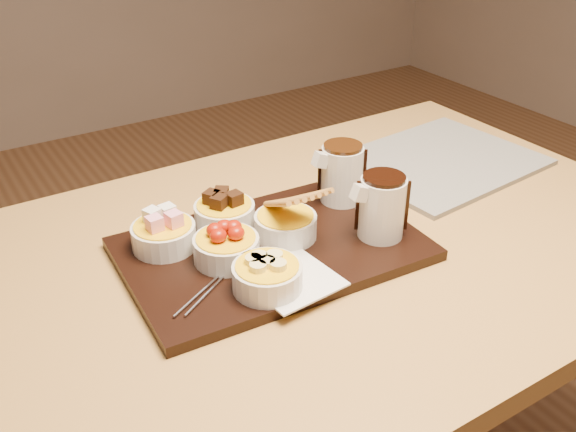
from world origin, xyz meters
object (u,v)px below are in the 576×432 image
bowl_strawberries (226,249)px  newspaper (440,161)px  pitcher_dark_chocolate (382,208)px  serving_board (272,249)px  pitcher_milk_chocolate (342,174)px  dining_table (329,287)px

bowl_strawberries → newspaper: 0.55m
pitcher_dark_chocolate → serving_board: bearing=160.0°
bowl_strawberries → pitcher_milk_chocolate: 0.27m
serving_board → newspaper: 0.47m
pitcher_milk_chocolate → dining_table: bearing=-132.0°
serving_board → pitcher_milk_chocolate: pitcher_milk_chocolate is taller
serving_board → newspaper: size_ratio=1.23×
dining_table → pitcher_milk_chocolate: pitcher_milk_chocolate is taller
serving_board → newspaper: serving_board is taller
bowl_strawberries → newspaper: (0.54, 0.10, -0.03)m
pitcher_milk_chocolate → newspaper: (0.28, 0.04, -0.06)m
serving_board → bowl_strawberries: bowl_strawberries is taller
dining_table → newspaper: (0.36, 0.12, 0.10)m
dining_table → pitcher_dark_chocolate: 0.18m
pitcher_dark_chocolate → pitcher_milk_chocolate: size_ratio=1.00×
dining_table → newspaper: 0.39m
serving_board → pitcher_milk_chocolate: (0.18, 0.06, 0.06)m
bowl_strawberries → pitcher_milk_chocolate: pitcher_milk_chocolate is taller
dining_table → newspaper: bearing=17.9°
serving_board → dining_table: bearing=-3.8°
serving_board → bowl_strawberries: (-0.08, -0.00, 0.03)m
serving_board → bowl_strawberries: 0.08m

